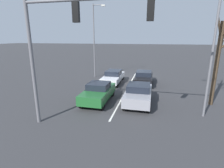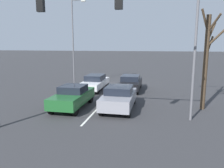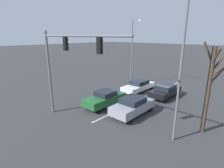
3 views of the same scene
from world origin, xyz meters
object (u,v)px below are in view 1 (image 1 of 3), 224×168
object	(u,v)px
car_black_leftlane_second	(144,77)
street_lamp_right_shoulder	(95,37)
car_white_midlane_second	(113,76)
car_gray_leftlane_front	(138,94)
bare_tree_near	(218,60)
car_darkgreen_midlane_front	(98,92)
street_lamp_left_shoulder	(212,29)
traffic_signal_gantry	(71,34)

from	to	relation	value
car_black_leftlane_second	street_lamp_right_shoulder	world-z (taller)	street_lamp_right_shoulder
car_white_midlane_second	street_lamp_right_shoulder	xyz separation A→B (m)	(2.88, -2.44, 4.23)
street_lamp_right_shoulder	car_white_midlane_second	bearing A→B (deg)	139.69
car_black_leftlane_second	car_white_midlane_second	bearing A→B (deg)	6.32
car_gray_leftlane_front	bare_tree_near	distance (m)	6.14
car_darkgreen_midlane_front	street_lamp_left_shoulder	xyz separation A→B (m)	(-7.21, 1.00, 4.61)
car_darkgreen_midlane_front	car_white_midlane_second	distance (m)	6.06
car_darkgreen_midlane_front	car_white_midlane_second	world-z (taller)	car_darkgreen_midlane_front
car_black_leftlane_second	bare_tree_near	xyz separation A→B (m)	(-5.42, 5.00, 2.67)
car_darkgreen_midlane_front	street_lamp_right_shoulder	bearing A→B (deg)	-70.13
traffic_signal_gantry	street_lamp_left_shoulder	bearing A→B (deg)	-156.34
traffic_signal_gantry	street_lamp_right_shoulder	bearing A→B (deg)	-76.29
street_lamp_left_shoulder	bare_tree_near	world-z (taller)	street_lamp_left_shoulder
car_gray_leftlane_front	traffic_signal_gantry	size ratio (longest dim) A/B	0.49
car_black_leftlane_second	street_lamp_left_shoulder	bearing A→B (deg)	118.78
car_white_midlane_second	car_darkgreen_midlane_front	bearing A→B (deg)	91.84
car_gray_leftlane_front	car_black_leftlane_second	size ratio (longest dim) A/B	0.95
street_lamp_left_shoulder	bare_tree_near	distance (m)	3.41
car_darkgreen_midlane_front	car_white_midlane_second	bearing A→B (deg)	-88.16
car_white_midlane_second	bare_tree_near	distance (m)	10.26
car_gray_leftlane_front	bare_tree_near	world-z (taller)	bare_tree_near
car_black_leftlane_second	street_lamp_left_shoulder	distance (m)	9.66
car_black_leftlane_second	bare_tree_near	world-z (taller)	bare_tree_near
car_gray_leftlane_front	car_white_midlane_second	bearing A→B (deg)	-59.99
car_darkgreen_midlane_front	street_lamp_left_shoulder	world-z (taller)	street_lamp_left_shoulder
street_lamp_right_shoulder	street_lamp_left_shoulder	bearing A→B (deg)	137.29
car_gray_leftlane_front	street_lamp_left_shoulder	world-z (taller)	street_lamp_left_shoulder
car_darkgreen_midlane_front	car_black_leftlane_second	distance (m)	7.15
car_darkgreen_midlane_front	street_lamp_right_shoulder	distance (m)	9.95
traffic_signal_gantry	street_lamp_left_shoulder	distance (m)	7.86
street_lamp_right_shoulder	car_gray_leftlane_front	bearing A→B (deg)	127.13
car_gray_leftlane_front	street_lamp_right_shoulder	xyz separation A→B (m)	(6.18, -8.17, 4.16)
car_black_leftlane_second	street_lamp_right_shoulder	size ratio (longest dim) A/B	0.51
street_lamp_right_shoulder	car_darkgreen_midlane_front	bearing A→B (deg)	109.87
car_black_leftlane_second	car_darkgreen_midlane_front	bearing A→B (deg)	63.97
street_lamp_right_shoulder	bare_tree_near	xyz separation A→B (m)	(-11.63, 7.07, -1.54)
car_gray_leftlane_front	traffic_signal_gantry	distance (m)	6.95
car_white_midlane_second	street_lamp_right_shoulder	distance (m)	5.66
street_lamp_left_shoulder	car_darkgreen_midlane_front	bearing A→B (deg)	-7.90
car_darkgreen_midlane_front	car_black_leftlane_second	world-z (taller)	car_darkgreen_midlane_front
street_lamp_right_shoulder	street_lamp_left_shoulder	world-z (taller)	street_lamp_left_shoulder
street_lamp_right_shoulder	traffic_signal_gantry	bearing A→B (deg)	103.71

